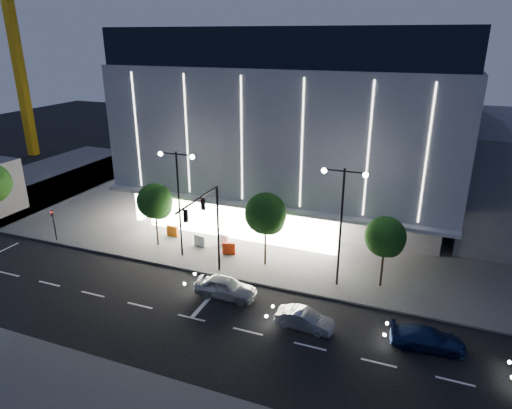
{
  "coord_description": "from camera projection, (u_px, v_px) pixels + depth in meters",
  "views": [
    {
      "loc": [
        15.2,
        -23.58,
        17.37
      ],
      "look_at": [
        3.07,
        7.38,
        5.0
      ],
      "focal_mm": 32.0,
      "sensor_mm": 36.0,
      "label": 1
    }
  ],
  "objects": [
    {
      "name": "barrier_d",
      "position": [
        224.0,
        240.0,
        39.6
      ],
      "size": [
        1.13,
        0.54,
        1.0
      ],
      "primitive_type": "cube",
      "rotation": [
        0.0,
        0.0,
        -0.27
      ],
      "color": "white",
      "rests_on": "sidewalk_museum"
    },
    {
      "name": "car_lead",
      "position": [
        226.0,
        287.0,
        32.04
      ],
      "size": [
        4.46,
        1.9,
        1.5
      ],
      "primitive_type": "imported",
      "rotation": [
        0.0,
        0.0,
        1.6
      ],
      "color": "#AAADB2",
      "rests_on": "ground"
    },
    {
      "name": "car_third",
      "position": [
        427.0,
        339.0,
        26.8
      ],
      "size": [
        4.47,
        2.25,
        1.25
      ],
      "primitive_type": "imported",
      "rotation": [
        0.0,
        0.0,
        1.69
      ],
      "color": "navy",
      "rests_on": "ground"
    },
    {
      "name": "barrier_c",
      "position": [
        229.0,
        248.0,
        38.07
      ],
      "size": [
        1.13,
        0.44,
        1.0
      ],
      "primitive_type": "cube",
      "rotation": [
        0.0,
        0.0,
        0.18
      ],
      "color": "red",
      "rests_on": "sidewalk_museum"
    },
    {
      "name": "museum",
      "position": [
        308.0,
        119.0,
        47.04
      ],
      "size": [
        30.0,
        25.8,
        18.0
      ],
      "color": "#4C4C51",
      "rests_on": "ground"
    },
    {
      "name": "tower_crane",
      "position": [
        15.0,
        11.0,
        63.12
      ],
      "size": [
        32.0,
        2.0,
        28.5
      ],
      "color": "gold",
      "rests_on": "ground"
    },
    {
      "name": "tree_left",
      "position": [
        155.0,
        203.0,
        38.6
      ],
      "size": [
        3.02,
        3.02,
        5.72
      ],
      "color": "black",
      "rests_on": "ground"
    },
    {
      "name": "barrier_b",
      "position": [
        200.0,
        241.0,
        39.52
      ],
      "size": [
        1.13,
        0.43,
        1.0
      ],
      "primitive_type": "cube",
      "rotation": [
        0.0,
        0.0,
        -0.16
      ],
      "color": "silver",
      "rests_on": "sidewalk_museum"
    },
    {
      "name": "tree_right",
      "position": [
        385.0,
        239.0,
        32.15
      ],
      "size": [
        2.91,
        2.91,
        5.51
      ],
      "color": "black",
      "rests_on": "ground"
    },
    {
      "name": "traffic_mast",
      "position": [
        209.0,
        219.0,
        32.65
      ],
      "size": [
        0.33,
        5.89,
        7.07
      ],
      "color": "black",
      "rests_on": "ground"
    },
    {
      "name": "ped_signal_far",
      "position": [
        54.0,
        222.0,
        40.23
      ],
      "size": [
        0.22,
        0.24,
        3.0
      ],
      "color": "black",
      "rests_on": "ground"
    },
    {
      "name": "street_lamp_west",
      "position": [
        178.0,
        189.0,
        36.02
      ],
      "size": [
        3.16,
        0.36,
        9.0
      ],
      "color": "black",
      "rests_on": "ground"
    },
    {
      "name": "barrier_a",
      "position": [
        172.0,
        231.0,
        41.43
      ],
      "size": [
        1.11,
        0.33,
        1.0
      ],
      "primitive_type": "cube",
      "rotation": [
        0.0,
        0.0,
        -0.07
      ],
      "color": "#D0550B",
      "rests_on": "sidewalk_museum"
    },
    {
      "name": "ground",
      "position": [
        177.0,
        300.0,
        31.83
      ],
      "size": [
        160.0,
        160.0,
        0.0
      ],
      "primitive_type": "plane",
      "color": "black",
      "rests_on": "ground"
    },
    {
      "name": "tree_mid",
      "position": [
        266.0,
        216.0,
        35.07
      ],
      "size": [
        3.25,
        3.25,
        6.15
      ],
      "color": "black",
      "rests_on": "ground"
    },
    {
      "name": "sidewalk_museum",
      "position": [
        326.0,
        200.0,
        51.04
      ],
      "size": [
        70.0,
        40.0,
        0.15
      ],
      "primitive_type": "cube",
      "color": "#474747",
      "rests_on": "ground"
    },
    {
      "name": "street_lamp_east",
      "position": [
        342.0,
        211.0,
        31.57
      ],
      "size": [
        3.16,
        0.36,
        9.0
      ],
      "color": "black",
      "rests_on": "ground"
    },
    {
      "name": "car_second",
      "position": [
        304.0,
        320.0,
        28.62
      ],
      "size": [
        3.76,
        1.5,
        1.22
      ],
      "primitive_type": "imported",
      "rotation": [
        0.0,
        0.0,
        1.51
      ],
      "color": "#ADB1B5",
      "rests_on": "ground"
    }
  ]
}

